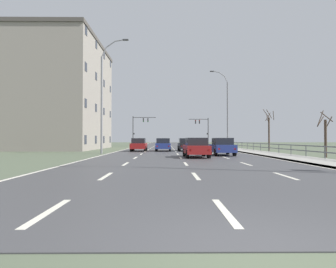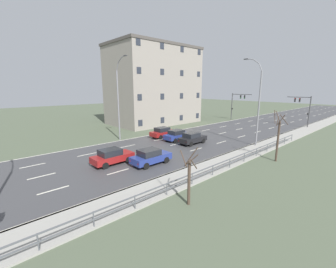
% 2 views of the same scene
% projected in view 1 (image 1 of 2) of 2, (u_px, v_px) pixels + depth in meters
% --- Properties ---
extents(ground_plane, '(160.00, 160.00, 0.12)m').
position_uv_depth(ground_plane, '(172.00, 147.00, 51.60)').
color(ground_plane, '#4C5642').
extents(road_asphalt_strip, '(14.00, 120.00, 0.03)m').
position_uv_depth(road_asphalt_strip, '(171.00, 146.00, 63.60)').
color(road_asphalt_strip, '#3D3D3F').
rests_on(road_asphalt_strip, ground).
extents(sidewalk_right, '(3.00, 120.00, 0.12)m').
position_uv_depth(sidewalk_right, '(208.00, 145.00, 63.68)').
color(sidewalk_right, gray).
rests_on(sidewalk_right, ground).
extents(guardrail, '(0.07, 37.12, 1.00)m').
position_uv_depth(guardrail, '(279.00, 147.00, 27.44)').
color(guardrail, '#515459').
rests_on(guardrail, ground).
extents(street_lamp_midground, '(2.58, 0.24, 11.15)m').
position_uv_depth(street_lamp_midground, '(226.00, 111.00, 39.85)').
color(street_lamp_midground, slate).
rests_on(street_lamp_midground, ground).
extents(street_lamp_left_bank, '(2.77, 0.24, 11.61)m').
position_uv_depth(street_lamp_left_bank, '(103.00, 97.00, 28.45)').
color(street_lamp_left_bank, slate).
rests_on(street_lamp_left_bank, ground).
extents(traffic_signal_right, '(4.22, 0.36, 5.94)m').
position_uv_depth(traffic_signal_right, '(203.00, 127.00, 59.88)').
color(traffic_signal_right, '#38383A').
rests_on(traffic_signal_right, ground).
extents(traffic_signal_left, '(4.84, 0.36, 6.23)m').
position_uv_depth(traffic_signal_left, '(139.00, 126.00, 58.67)').
color(traffic_signal_left, '#38383A').
rests_on(traffic_signal_left, ground).
extents(car_near_left, '(1.87, 4.12, 1.57)m').
position_uv_depth(car_near_left, '(222.00, 146.00, 25.29)').
color(car_near_left, navy).
rests_on(car_near_left, ground).
extents(car_near_right, '(1.85, 4.11, 1.57)m').
position_uv_depth(car_near_right, '(139.00, 145.00, 34.01)').
color(car_near_right, maroon).
rests_on(car_near_right, ground).
extents(car_distant, '(1.86, 4.11, 1.57)m').
position_uv_depth(car_distant, '(163.00, 145.00, 34.20)').
color(car_distant, navy).
rests_on(car_distant, ground).
extents(car_far_right, '(1.87, 4.11, 1.57)m').
position_uv_depth(car_far_right, '(186.00, 145.00, 34.39)').
color(car_far_right, black).
rests_on(car_far_right, ground).
extents(car_mid_centre, '(1.92, 4.14, 1.57)m').
position_uv_depth(car_mid_centre, '(196.00, 147.00, 22.47)').
color(car_mid_centre, maroon).
rests_on(car_mid_centre, ground).
extents(brick_building, '(11.55, 18.11, 15.85)m').
position_uv_depth(brick_building, '(62.00, 96.00, 42.10)').
color(brick_building, gray).
rests_on(brick_building, ground).
extents(bare_tree_near, '(0.99, 1.21, 3.82)m').
position_uv_depth(bare_tree_near, '(325.00, 135.00, 22.55)').
color(bare_tree_near, '#423328').
rests_on(bare_tree_near, ground).
extents(bare_tree_mid, '(1.46, 1.15, 5.26)m').
position_uv_depth(bare_tree_mid, '(269.00, 131.00, 35.57)').
color(bare_tree_mid, '#423328').
rests_on(bare_tree_mid, ground).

